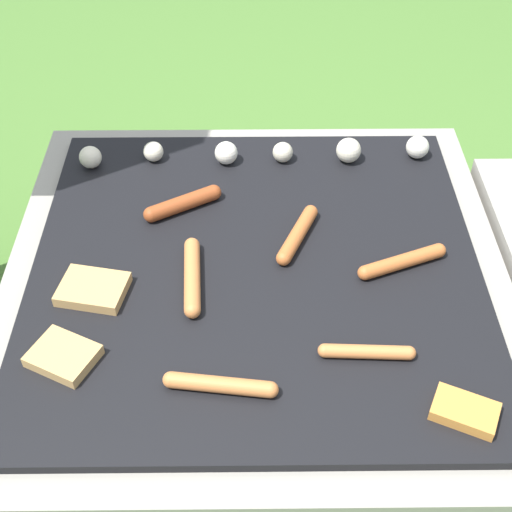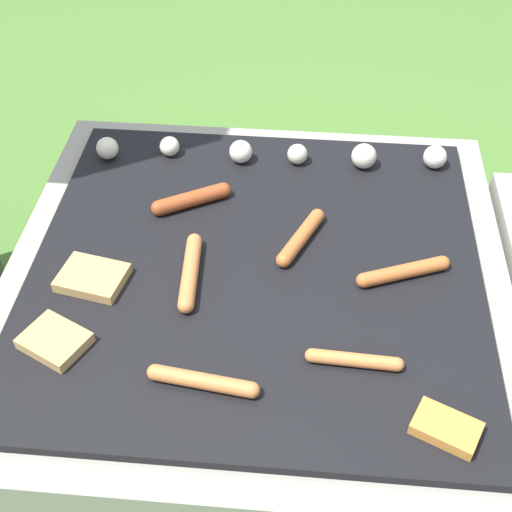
% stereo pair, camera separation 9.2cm
% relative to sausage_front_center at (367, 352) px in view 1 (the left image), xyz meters
% --- Properties ---
extents(ground_plane, '(14.00, 14.00, 0.00)m').
position_rel_sausage_front_center_xyz_m(ground_plane, '(-0.18, 0.22, -0.38)').
color(ground_plane, '#47702D').
extents(grill, '(0.94, 0.94, 0.37)m').
position_rel_sausage_front_center_xyz_m(grill, '(-0.18, 0.22, -0.20)').
color(grill, gray).
rests_on(grill, ground_plane).
extents(sausage_back_left, '(0.09, 0.16, 0.03)m').
position_rel_sausage_front_center_xyz_m(sausage_back_left, '(-0.10, 0.28, 0.00)').
color(sausage_back_left, '#B7602D').
rests_on(sausage_back_left, grill).
extents(sausage_mid_left, '(0.17, 0.08, 0.03)m').
position_rel_sausage_front_center_xyz_m(sausage_mid_left, '(0.09, 0.21, 0.00)').
color(sausage_mid_left, '#B7602D').
rests_on(sausage_mid_left, grill).
extents(sausage_back_right, '(0.18, 0.05, 0.03)m').
position_rel_sausage_front_center_xyz_m(sausage_back_right, '(-0.23, -0.06, 0.00)').
color(sausage_back_right, '#C6753D').
rests_on(sausage_back_right, grill).
extents(sausage_front_left, '(0.15, 0.10, 0.03)m').
position_rel_sausage_front_center_xyz_m(sausage_front_left, '(-0.32, 0.38, 0.00)').
color(sausage_front_left, '#93421E').
rests_on(sausage_front_left, grill).
extents(sausage_front_center, '(0.16, 0.03, 0.02)m').
position_rel_sausage_front_center_xyz_m(sausage_front_center, '(0.00, 0.00, 0.00)').
color(sausage_front_center, '#C6753D').
rests_on(sausage_front_center, grill).
extents(sausage_front_right, '(0.04, 0.19, 0.03)m').
position_rel_sausage_front_center_xyz_m(sausage_front_right, '(-0.29, 0.17, 0.00)').
color(sausage_front_right, '#C6753D').
rests_on(sausage_front_right, grill).
extents(bread_slice_right, '(0.13, 0.12, 0.02)m').
position_rel_sausage_front_center_xyz_m(bread_slice_right, '(-0.49, -0.00, -0.00)').
color(bread_slice_right, tan).
rests_on(bread_slice_right, grill).
extents(bread_slice_left, '(0.13, 0.11, 0.02)m').
position_rel_sausage_front_center_xyz_m(bread_slice_left, '(-0.46, 0.15, -0.00)').
color(bread_slice_left, tan).
rests_on(bread_slice_left, grill).
extents(bread_slice_center, '(0.11, 0.10, 0.02)m').
position_rel_sausage_front_center_xyz_m(bread_slice_center, '(0.13, -0.11, -0.00)').
color(bread_slice_center, '#D18438').
rests_on(bread_slice_center, grill).
extents(mushroom_row, '(0.75, 0.08, 0.05)m').
position_rel_sausage_front_center_xyz_m(mushroom_row, '(-0.15, 0.54, 0.01)').
color(mushroom_row, beige).
rests_on(mushroom_row, grill).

